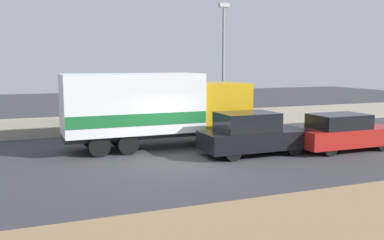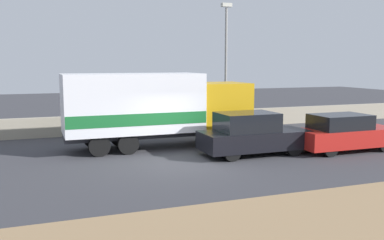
% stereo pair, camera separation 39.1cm
% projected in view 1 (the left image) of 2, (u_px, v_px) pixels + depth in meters
% --- Properties ---
extents(ground_plane, '(80.00, 80.00, 0.00)m').
position_uv_depth(ground_plane, '(184.00, 163.00, 15.78)').
color(ground_plane, '#38383D').
extents(dirt_shoulder_foreground, '(60.00, 5.06, 0.04)m').
position_uv_depth(dirt_shoulder_foreground, '(304.00, 234.00, 9.11)').
color(dirt_shoulder_foreground, '#937551').
rests_on(dirt_shoulder_foreground, ground_plane).
extents(stone_wall_backdrop, '(60.00, 0.35, 0.99)m').
position_uv_depth(stone_wall_backdrop, '(135.00, 123.00, 22.59)').
color(stone_wall_backdrop, '#A39984').
rests_on(stone_wall_backdrop, ground_plane).
extents(street_lamp, '(0.56, 0.28, 6.85)m').
position_uv_depth(street_lamp, '(223.00, 57.00, 23.41)').
color(street_lamp, gray).
rests_on(street_lamp, ground_plane).
extents(box_truck, '(8.04, 2.38, 3.21)m').
position_uv_depth(box_truck, '(153.00, 108.00, 18.30)').
color(box_truck, gold).
rests_on(box_truck, ground_plane).
extents(car_hatchback, '(4.36, 1.80, 1.71)m').
position_uv_depth(car_hatchback, '(252.00, 134.00, 17.07)').
color(car_hatchback, black).
rests_on(car_hatchback, ground_plane).
extents(car_sedan_second, '(4.40, 1.70, 1.55)m').
position_uv_depth(car_sedan_second, '(343.00, 132.00, 17.89)').
color(car_sedan_second, '#B21E19').
rests_on(car_sedan_second, ground_plane).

